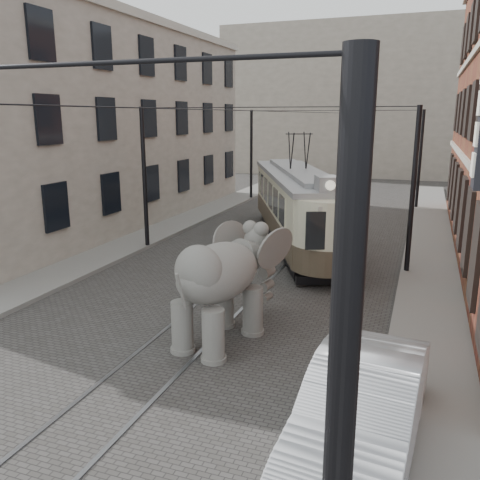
% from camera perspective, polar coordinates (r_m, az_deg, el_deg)
% --- Properties ---
extents(ground, '(120.00, 120.00, 0.00)m').
position_cam_1_polar(ground, '(14.92, -3.32, -8.38)').
color(ground, '#3E3C3A').
extents(tram_rails, '(1.54, 80.00, 0.02)m').
position_cam_1_polar(tram_rails, '(14.92, -3.32, -8.33)').
color(tram_rails, slate).
rests_on(tram_rails, ground).
extents(sidewalk_right, '(2.00, 60.00, 0.15)m').
position_cam_1_polar(sidewalk_right, '(13.83, 20.59, -10.82)').
color(sidewalk_right, slate).
rests_on(sidewalk_right, ground).
extents(sidewalk_left, '(2.00, 60.00, 0.15)m').
position_cam_1_polar(sidewalk_left, '(18.33, -22.40, -4.89)').
color(sidewalk_left, slate).
rests_on(sidewalk_left, ground).
extents(stucco_building, '(7.00, 24.00, 10.00)m').
position_cam_1_polar(stucco_building, '(28.05, -16.40, 12.03)').
color(stucco_building, gray).
rests_on(stucco_building, ground).
extents(distant_block, '(28.00, 10.00, 14.00)m').
position_cam_1_polar(distant_block, '(52.95, 14.60, 14.94)').
color(distant_block, gray).
rests_on(distant_block, ground).
extents(catenary, '(11.00, 30.20, 6.00)m').
position_cam_1_polar(catenary, '(18.75, 2.08, 5.77)').
color(catenary, black).
rests_on(catenary, ground).
extents(tram, '(7.32, 12.37, 4.92)m').
position_cam_1_polar(tram, '(22.67, 6.53, 5.72)').
color(tram, beige).
rests_on(tram, ground).
extents(elephant, '(3.49, 5.13, 2.87)m').
position_cam_1_polar(elephant, '(12.67, -2.43, -5.53)').
color(elephant, slate).
rests_on(elephant, ground).
extents(parked_car, '(2.15, 5.18, 1.67)m').
position_cam_1_polar(parked_car, '(9.17, 13.56, -18.22)').
color(parked_car, '#B6B6BB').
rests_on(parked_car, ground).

